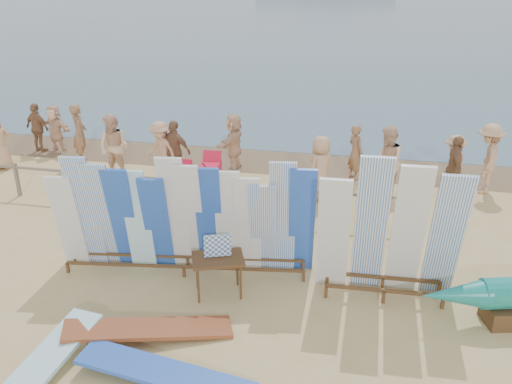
% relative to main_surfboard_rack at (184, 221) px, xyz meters
% --- Properties ---
extents(ground, '(160.00, 160.00, 0.00)m').
position_rel_main_surfboard_rack_xyz_m(ground, '(-1.56, -0.25, -1.12)').
color(ground, tan).
rests_on(ground, ground).
extents(wet_sand_strip, '(40.00, 2.60, 0.01)m').
position_rel_main_surfboard_rack_xyz_m(wet_sand_strip, '(-1.56, 6.95, -1.12)').
color(wet_sand_strip, brown).
rests_on(wet_sand_strip, ground).
extents(fence, '(12.08, 0.08, 0.90)m').
position_rel_main_surfboard_rack_xyz_m(fence, '(-1.56, 2.75, -0.49)').
color(fence, '#796C5B').
rests_on(fence, ground).
extents(main_surfboard_rack, '(5.06, 1.29, 2.51)m').
position_rel_main_surfboard_rack_xyz_m(main_surfboard_rack, '(0.00, 0.00, 0.00)').
color(main_surfboard_rack, brown).
rests_on(main_surfboard_rack, ground).
extents(side_surfboard_rack, '(2.52, 0.86, 2.82)m').
position_rel_main_surfboard_rack_xyz_m(side_surfboard_rack, '(3.84, -0.06, 0.16)').
color(side_surfboard_rack, brown).
rests_on(side_surfboard_rack, ground).
extents(vendor_table, '(1.10, 0.94, 1.23)m').
position_rel_main_surfboard_rack_xyz_m(vendor_table, '(0.84, -0.62, -0.71)').
color(vendor_table, brown).
rests_on(vendor_table, ground).
extents(flat_board_b, '(0.89, 2.74, 0.36)m').
position_rel_main_surfboard_rack_xyz_m(flat_board_b, '(-1.15, -3.42, -1.12)').
color(flat_board_b, '#9CE2FB').
rests_on(flat_board_b, ground).
extents(flat_board_d, '(2.73, 0.77, 0.27)m').
position_rel_main_surfboard_rack_xyz_m(flat_board_d, '(0.70, -2.99, -1.12)').
color(flat_board_d, blue).
rests_on(flat_board_d, ground).
extents(flat_board_c, '(2.70, 1.55, 0.36)m').
position_rel_main_surfboard_rack_xyz_m(flat_board_c, '(0.09, -2.10, -1.12)').
color(flat_board_c, '#9C502A').
rests_on(flat_board_c, ground).
extents(beach_chair_left, '(0.67, 0.68, 0.80)m').
position_rel_main_surfboard_rack_xyz_m(beach_chair_left, '(-1.82, 3.40, -0.89)').
color(beach_chair_left, red).
rests_on(beach_chair_left, ground).
extents(beach_chair_right, '(0.59, 0.61, 0.93)m').
position_rel_main_surfboard_rack_xyz_m(beach_chair_right, '(-1.43, 3.68, -0.85)').
color(beach_chair_right, red).
rests_on(beach_chair_right, ground).
extents(stroller, '(0.63, 0.87, 1.15)m').
position_rel_main_surfboard_rack_xyz_m(stroller, '(-0.61, 3.77, -0.66)').
color(stroller, red).
rests_on(stroller, ground).
extents(beachgoer_5, '(0.71, 1.63, 1.70)m').
position_rel_main_surfboard_rack_xyz_m(beachgoer_5, '(-0.49, 5.85, -0.27)').
color(beachgoer_5, beige).
rests_on(beachgoer_5, ground).
extents(beachgoer_10, '(0.51, 1.00, 1.65)m').
position_rel_main_surfboard_rack_xyz_m(beachgoer_10, '(5.59, 5.06, -0.30)').
color(beachgoer_10, '#8C6042').
rests_on(beachgoer_10, ground).
extents(beachgoer_9, '(0.87, 1.08, 1.56)m').
position_rel_main_surfboard_rack_xyz_m(beachgoer_9, '(5.61, 5.47, -0.34)').
color(beachgoer_9, tan).
rests_on(beachgoer_9, ground).
extents(beachgoer_7, '(0.60, 0.65, 1.58)m').
position_rel_main_surfboard_rack_xyz_m(beachgoer_7, '(3.03, 5.83, -0.33)').
color(beachgoer_7, '#8C6042').
rests_on(beachgoer_7, ground).
extents(beachgoer_4, '(1.08, 0.69, 1.71)m').
position_rel_main_surfboard_rack_xyz_m(beachgoer_4, '(-1.90, 4.76, -0.27)').
color(beachgoer_4, '#8C6042').
rests_on(beachgoer_4, ground).
extents(beachgoer_2, '(0.96, 0.56, 1.86)m').
position_rel_main_surfboard_rack_xyz_m(beachgoer_2, '(-3.57, 4.43, -0.19)').
color(beachgoer_2, beige).
rests_on(beachgoer_2, ground).
extents(beachgoer_6, '(0.78, 0.91, 1.69)m').
position_rel_main_surfboard_rack_xyz_m(beachgoer_6, '(2.22, 4.23, -0.27)').
color(beachgoer_6, tan).
rests_on(beachgoer_6, ground).
extents(beachgoer_extra_0, '(0.75, 1.30, 1.88)m').
position_rel_main_surfboard_rack_xyz_m(beachgoer_extra_0, '(6.46, 5.56, -0.18)').
color(beachgoer_extra_0, tan).
rests_on(beachgoer_extra_0, ground).
extents(beachgoer_11, '(1.52, 0.78, 1.56)m').
position_rel_main_surfboard_rack_xyz_m(beachgoer_11, '(-6.51, 6.25, -0.34)').
color(beachgoer_11, beige).
rests_on(beachgoer_11, ground).
extents(beachgoer_1, '(0.63, 0.75, 1.80)m').
position_rel_main_surfboard_rack_xyz_m(beachgoer_1, '(-5.27, 5.59, -0.22)').
color(beachgoer_1, '#8C6042').
rests_on(beachgoer_1, ground).
extents(beachgoer_3, '(1.17, 0.85, 1.68)m').
position_rel_main_surfboard_rack_xyz_m(beachgoer_3, '(-2.29, 4.71, -0.28)').
color(beachgoer_3, tan).
rests_on(beachgoer_3, ground).
extents(beachgoer_8, '(0.58, 0.97, 1.87)m').
position_rel_main_surfboard_rack_xyz_m(beachgoer_8, '(3.87, 4.76, -0.18)').
color(beachgoer_8, beige).
rests_on(beachgoer_8, ground).
extents(beachgoer_extra_1, '(1.01, 0.65, 1.60)m').
position_rel_main_surfboard_rack_xyz_m(beachgoer_extra_1, '(-7.07, 6.16, -0.32)').
color(beachgoer_extra_1, '#8C6042').
rests_on(beachgoer_extra_1, ground).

